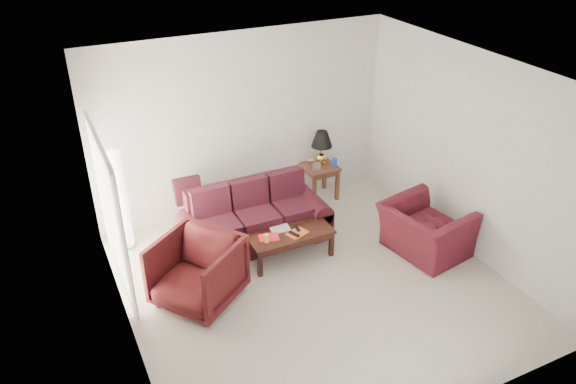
{
  "coord_description": "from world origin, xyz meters",
  "views": [
    {
      "loc": [
        -3.05,
        -5.45,
        4.98
      ],
      "look_at": [
        0.0,
        0.85,
        1.05
      ],
      "focal_mm": 35.0,
      "sensor_mm": 36.0,
      "label": 1
    }
  ],
  "objects_px": {
    "end_table": "(320,181)",
    "floor_lamp": "(120,200)",
    "armchair_right": "(425,230)",
    "coffee_table": "(289,243)",
    "armchair_left": "(197,272)",
    "sofa": "(255,217)"
  },
  "relations": [
    {
      "from": "floor_lamp",
      "to": "sofa",
      "type": "bearing_deg",
      "value": -22.62
    },
    {
      "from": "sofa",
      "to": "armchair_right",
      "type": "height_order",
      "value": "sofa"
    },
    {
      "from": "end_table",
      "to": "floor_lamp",
      "type": "distance_m",
      "value": 3.45
    },
    {
      "from": "sofa",
      "to": "armchair_left",
      "type": "bearing_deg",
      "value": -140.35
    },
    {
      "from": "coffee_table",
      "to": "armchair_left",
      "type": "bearing_deg",
      "value": 169.25
    },
    {
      "from": "armchair_left",
      "to": "coffee_table",
      "type": "xyz_separation_m",
      "value": [
        1.52,
        0.38,
        -0.25
      ]
    },
    {
      "from": "end_table",
      "to": "armchair_right",
      "type": "xyz_separation_m",
      "value": [
        0.61,
        -2.17,
        0.08
      ]
    },
    {
      "from": "floor_lamp",
      "to": "coffee_table",
      "type": "height_order",
      "value": "floor_lamp"
    },
    {
      "from": "sofa",
      "to": "armchair_right",
      "type": "bearing_deg",
      "value": -29.36
    },
    {
      "from": "floor_lamp",
      "to": "armchair_left",
      "type": "distance_m",
      "value": 1.84
    },
    {
      "from": "end_table",
      "to": "armchair_right",
      "type": "height_order",
      "value": "armchair_right"
    },
    {
      "from": "floor_lamp",
      "to": "coffee_table",
      "type": "distance_m",
      "value": 2.58
    },
    {
      "from": "end_table",
      "to": "floor_lamp",
      "type": "bearing_deg",
      "value": -178.9
    },
    {
      "from": "armchair_left",
      "to": "coffee_table",
      "type": "relative_size",
      "value": 0.81
    },
    {
      "from": "end_table",
      "to": "coffee_table",
      "type": "height_order",
      "value": "end_table"
    },
    {
      "from": "end_table",
      "to": "coffee_table",
      "type": "bearing_deg",
      "value": -132.67
    },
    {
      "from": "sofa",
      "to": "armchair_left",
      "type": "height_order",
      "value": "armchair_left"
    },
    {
      "from": "sofa",
      "to": "end_table",
      "type": "xyz_separation_m",
      "value": [
        1.58,
        0.83,
        -0.16
      ]
    },
    {
      "from": "floor_lamp",
      "to": "armchair_right",
      "type": "xyz_separation_m",
      "value": [
        4.02,
        -2.11,
        -0.43
      ]
    },
    {
      "from": "end_table",
      "to": "floor_lamp",
      "type": "height_order",
      "value": "floor_lamp"
    },
    {
      "from": "floor_lamp",
      "to": "coffee_table",
      "type": "xyz_separation_m",
      "value": [
        2.13,
        -1.32,
        -0.6
      ]
    },
    {
      "from": "armchair_left",
      "to": "armchair_right",
      "type": "height_order",
      "value": "armchair_left"
    }
  ]
}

